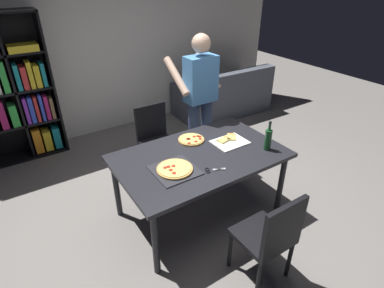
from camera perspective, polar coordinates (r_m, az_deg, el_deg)
name	(u,v)px	position (r m, az deg, el deg)	size (l,w,h in m)	color
ground_plane	(199,211)	(3.55, 1.36, -12.31)	(12.00, 12.00, 0.00)	gray
back_wall	(103,42)	(5.09, -16.07, 17.62)	(6.40, 0.10, 2.80)	silver
dining_table	(200,160)	(3.13, 1.50, -3.01)	(1.68, 1.05, 0.75)	#232328
chair_near_camera	(271,235)	(2.66, 14.38, -15.98)	(0.42, 0.42, 0.90)	black
chair_far_side	(155,136)	(3.97, -6.81, 1.55)	(0.42, 0.42, 0.90)	black
couch	(224,98)	(5.75, 5.88, 8.50)	(1.72, 0.89, 0.85)	#4C515B
person_serving_pizza	(200,97)	(3.84, 1.44, 8.73)	(0.55, 0.54, 1.75)	#38476B
pepperoni_pizza_on_tray	(175,169)	(2.85, -3.21, -4.69)	(0.40, 0.40, 0.04)	#2D2D33
pizza_slices_on_towel	(229,141)	(3.35, 6.89, 0.62)	(0.36, 0.28, 0.03)	white
wine_bottle	(268,139)	(3.22, 13.87, 0.89)	(0.07, 0.07, 0.32)	#194723
kitchen_scissors	(212,170)	(2.86, 3.65, -4.81)	(0.20, 0.13, 0.01)	silver
second_pizza_plain	(191,139)	(3.34, -0.13, 0.85)	(0.28, 0.28, 0.03)	tan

